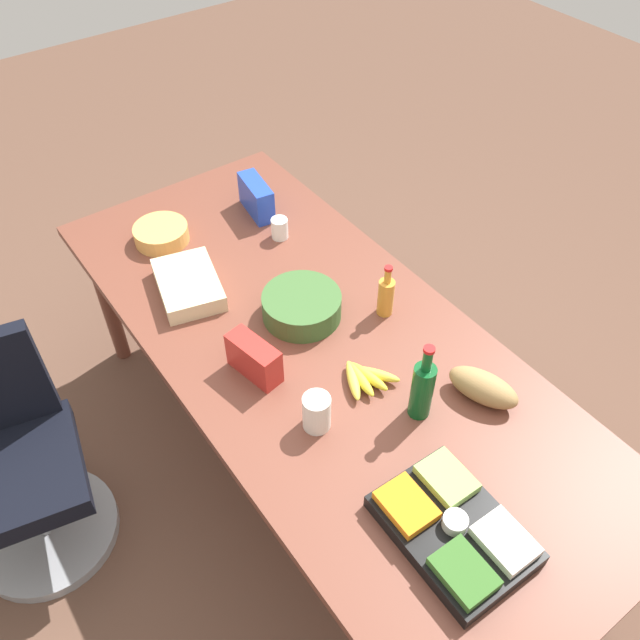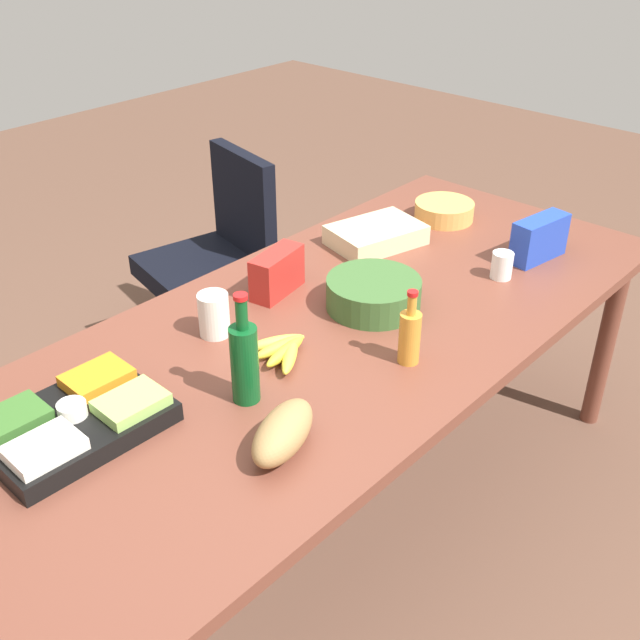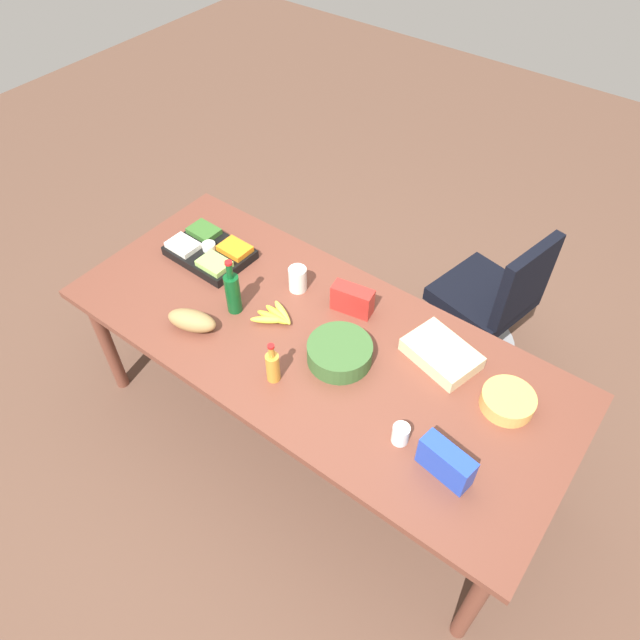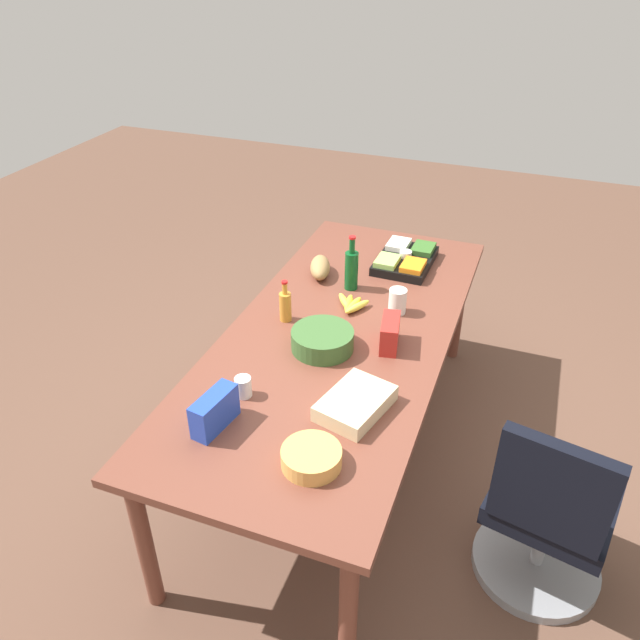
{
  "view_description": "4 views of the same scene",
  "coord_description": "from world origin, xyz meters",
  "px_view_note": "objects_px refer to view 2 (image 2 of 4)",
  "views": [
    {
      "loc": [
        1.27,
        -0.93,
        2.52
      ],
      "look_at": [
        -0.08,
        0.05,
        0.82
      ],
      "focal_mm": 36.88,
      "sensor_mm": 36.0,
      "label": 1
    },
    {
      "loc": [
        1.47,
        1.28,
        1.99
      ],
      "look_at": [
        0.07,
        0.01,
        0.85
      ],
      "focal_mm": 42.91,
      "sensor_mm": 36.0,
      "label": 2
    },
    {
      "loc": [
        -1.09,
        1.41,
        2.86
      ],
      "look_at": [
        0.02,
        -0.06,
        0.86
      ],
      "focal_mm": 33.08,
      "sensor_mm": 36.0,
      "label": 3
    },
    {
      "loc": [
        -2.39,
        -0.8,
        2.49
      ],
      "look_at": [
        -0.04,
        0.09,
        0.86
      ],
      "focal_mm": 35.04,
      "sensor_mm": 36.0,
      "label": 4
    }
  ],
  "objects_px": {
    "chip_bag_blue": "(539,239)",
    "dressing_bottle": "(410,335)",
    "office_chair": "(215,282)",
    "veggie_tray": "(74,420)",
    "chip_bowl": "(444,211)",
    "conference_table": "(332,344)",
    "mayo_jar": "(214,315)",
    "paper_cup": "(502,265)",
    "wine_bottle": "(244,361)",
    "sheet_cake": "(376,235)",
    "chip_bag_red": "(277,273)",
    "bread_loaf": "(283,432)",
    "banana_bunch": "(283,349)",
    "salad_bowl": "(373,293)"
  },
  "relations": [
    {
      "from": "chip_bag_red",
      "to": "banana_bunch",
      "type": "relative_size",
      "value": 1.02
    },
    {
      "from": "banana_bunch",
      "to": "conference_table",
      "type": "bearing_deg",
      "value": -176.21
    },
    {
      "from": "paper_cup",
      "to": "banana_bunch",
      "type": "relative_size",
      "value": 0.46
    },
    {
      "from": "conference_table",
      "to": "chip_bag_blue",
      "type": "xyz_separation_m",
      "value": [
        -0.81,
        0.24,
        0.15
      ]
    },
    {
      "from": "sheet_cake",
      "to": "chip_bag_red",
      "type": "height_order",
      "value": "chip_bag_red"
    },
    {
      "from": "sheet_cake",
      "to": "banana_bunch",
      "type": "xyz_separation_m",
      "value": [
        0.75,
        0.26,
        -0.01
      ]
    },
    {
      "from": "sheet_cake",
      "to": "mayo_jar",
      "type": "relative_size",
      "value": 2.44
    },
    {
      "from": "veggie_tray",
      "to": "wine_bottle",
      "type": "height_order",
      "value": "wine_bottle"
    },
    {
      "from": "conference_table",
      "to": "chip_bag_red",
      "type": "height_order",
      "value": "chip_bag_red"
    },
    {
      "from": "mayo_jar",
      "to": "dressing_bottle",
      "type": "bearing_deg",
      "value": 117.82
    },
    {
      "from": "dressing_bottle",
      "to": "chip_bag_red",
      "type": "height_order",
      "value": "dressing_bottle"
    },
    {
      "from": "sheet_cake",
      "to": "chip_bag_red",
      "type": "xyz_separation_m",
      "value": [
        0.49,
        -0.01,
        0.03
      ]
    },
    {
      "from": "sheet_cake",
      "to": "dressing_bottle",
      "type": "relative_size",
      "value": 1.45
    },
    {
      "from": "office_chair",
      "to": "veggie_tray",
      "type": "height_order",
      "value": "office_chair"
    },
    {
      "from": "veggie_tray",
      "to": "chip_bag_red",
      "type": "xyz_separation_m",
      "value": [
        -0.82,
        -0.13,
        0.03
      ]
    },
    {
      "from": "office_chair",
      "to": "bread_loaf",
      "type": "xyz_separation_m",
      "value": [
        0.94,
        1.37,
        0.48
      ]
    },
    {
      "from": "chip_bag_red",
      "to": "chip_bag_blue",
      "type": "bearing_deg",
      "value": 147.45
    },
    {
      "from": "banana_bunch",
      "to": "chip_bowl",
      "type": "bearing_deg",
      "value": -169.25
    },
    {
      "from": "dressing_bottle",
      "to": "chip_bag_red",
      "type": "xyz_separation_m",
      "value": [
        -0.04,
        -0.54,
        -0.01
      ]
    },
    {
      "from": "conference_table",
      "to": "wine_bottle",
      "type": "relative_size",
      "value": 7.9
    },
    {
      "from": "salad_bowl",
      "to": "wine_bottle",
      "type": "height_order",
      "value": "wine_bottle"
    },
    {
      "from": "mayo_jar",
      "to": "chip_bag_blue",
      "type": "height_order",
      "value": "chip_bag_blue"
    },
    {
      "from": "sheet_cake",
      "to": "dressing_bottle",
      "type": "bearing_deg",
      "value": 45.44
    },
    {
      "from": "bread_loaf",
      "to": "chip_bag_blue",
      "type": "distance_m",
      "value": 1.31
    },
    {
      "from": "wine_bottle",
      "to": "dressing_bottle",
      "type": "distance_m",
      "value": 0.47
    },
    {
      "from": "conference_table",
      "to": "bread_loaf",
      "type": "bearing_deg",
      "value": 29.95
    },
    {
      "from": "salad_bowl",
      "to": "dressing_bottle",
      "type": "bearing_deg",
      "value": 57.12
    },
    {
      "from": "chip_bag_blue",
      "to": "banana_bunch",
      "type": "bearing_deg",
      "value": -12.2
    },
    {
      "from": "sheet_cake",
      "to": "wine_bottle",
      "type": "distance_m",
      "value": 1.0
    },
    {
      "from": "veggie_tray",
      "to": "dressing_bottle",
      "type": "distance_m",
      "value": 0.89
    },
    {
      "from": "chip_bowl",
      "to": "chip_bag_blue",
      "type": "relative_size",
      "value": 1.02
    },
    {
      "from": "dressing_bottle",
      "to": "banana_bunch",
      "type": "distance_m",
      "value": 0.35
    },
    {
      "from": "chip_bowl",
      "to": "chip_bag_blue",
      "type": "bearing_deg",
      "value": 81.85
    },
    {
      "from": "veggie_tray",
      "to": "dressing_bottle",
      "type": "bearing_deg",
      "value": 152.29
    },
    {
      "from": "conference_table",
      "to": "salad_bowl",
      "type": "xyz_separation_m",
      "value": [
        -0.16,
        0.03,
        0.12
      ]
    },
    {
      "from": "bread_loaf",
      "to": "chip_bowl",
      "type": "distance_m",
      "value": 1.45
    },
    {
      "from": "mayo_jar",
      "to": "bread_loaf",
      "type": "bearing_deg",
      "value": 65.63
    },
    {
      "from": "salad_bowl",
      "to": "chip_bag_blue",
      "type": "height_order",
      "value": "chip_bag_blue"
    },
    {
      "from": "paper_cup",
      "to": "veggie_tray",
      "type": "xyz_separation_m",
      "value": [
        1.39,
        -0.35,
        -0.01
      ]
    },
    {
      "from": "chip_bag_blue",
      "to": "dressing_bottle",
      "type": "xyz_separation_m",
      "value": [
        0.81,
        0.05,
        0.01
      ]
    },
    {
      "from": "office_chair",
      "to": "wine_bottle",
      "type": "bearing_deg",
      "value": 53.33
    },
    {
      "from": "office_chair",
      "to": "bread_loaf",
      "type": "height_order",
      "value": "office_chair"
    },
    {
      "from": "sheet_cake",
      "to": "bread_loaf",
      "type": "distance_m",
      "value": 1.15
    },
    {
      "from": "sheet_cake",
      "to": "wine_bottle",
      "type": "xyz_separation_m",
      "value": [
        0.95,
        0.33,
        0.08
      ]
    },
    {
      "from": "veggie_tray",
      "to": "dressing_bottle",
      "type": "height_order",
      "value": "dressing_bottle"
    },
    {
      "from": "conference_table",
      "to": "mayo_jar",
      "type": "bearing_deg",
      "value": -38.58
    },
    {
      "from": "sheet_cake",
      "to": "chip_bowl",
      "type": "xyz_separation_m",
      "value": [
        -0.35,
        0.06,
        -0.0
      ]
    },
    {
      "from": "sheet_cake",
      "to": "paper_cup",
      "type": "relative_size",
      "value": 3.56
    },
    {
      "from": "mayo_jar",
      "to": "wine_bottle",
      "type": "xyz_separation_m",
      "value": [
        0.15,
        0.3,
        0.05
      ]
    },
    {
      "from": "dressing_bottle",
      "to": "banana_bunch",
      "type": "height_order",
      "value": "dressing_bottle"
    }
  ]
}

